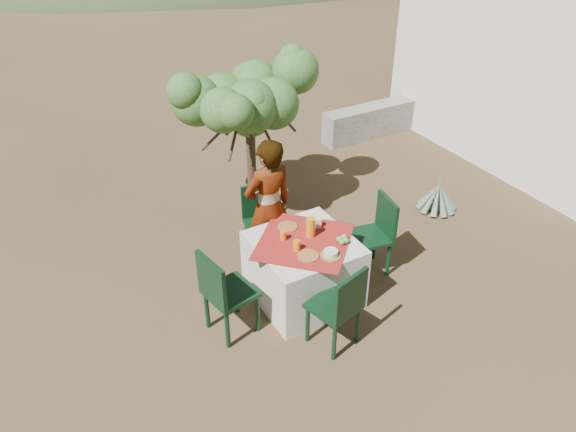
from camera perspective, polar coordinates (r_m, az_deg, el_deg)
The scene contains 22 objects.
ground at distance 6.16m, azimuth 3.17°, elevation -9.97°, with size 160.00×160.00×0.00m, color #3E2C1C.
table at distance 6.14m, azimuth 1.58°, elevation -5.44°, with size 1.30×1.30×0.76m.
chair_far at distance 6.76m, azimuth -2.76°, elevation -0.17°, with size 0.48×0.48×0.90m.
chair_near at distance 5.50m, azimuth 5.33°, elevation -9.03°, with size 0.54×0.54×0.95m.
chair_left at distance 5.63m, azimuth -6.60°, elevation -7.60°, with size 0.53×0.53×1.00m.
chair_right at distance 6.54m, azimuth 8.95°, elevation -1.56°, with size 0.51×0.51×0.95m.
person at distance 6.32m, azimuth -1.99°, elevation 0.87°, with size 0.61×0.40×1.67m, color #8C6651.
shrub_tree at distance 7.18m, azimuth -3.73°, elevation 11.14°, with size 1.64×1.61×1.93m.
agave at distance 8.00m, azimuth 14.96°, elevation 1.84°, with size 0.55×0.54×0.58m.
guesthouse at distance 10.19m, azimuth 25.95°, elevation 14.55°, with size 3.20×4.20×3.00m, color silver.
stone_wall at distance 10.19m, azimuth 10.25°, elevation 9.92°, with size 2.60×0.35×0.55m, color gray.
plate_far at distance 6.11m, azimuth -0.04°, elevation -1.10°, with size 0.22×0.22×0.01m, color brown.
plate_near at distance 5.69m, azimuth 2.04°, elevation -4.07°, with size 0.22×0.22×0.01m, color brown.
glass_far at distance 5.89m, azimuth -0.49°, elevation -2.00°, with size 0.07×0.07×0.11m, color orange.
glass_near at distance 5.74m, azimuth 0.88°, elevation -3.00°, with size 0.07×0.07×0.12m, color orange.
juice_pitcher at distance 5.92m, azimuth 2.31°, elevation -1.16°, with size 0.10×0.10×0.22m, color orange.
bowl_plate at distance 5.71m, azimuth 4.35°, elevation -4.02°, with size 0.22×0.22×0.01m, color brown.
white_bowl at distance 5.69m, azimuth 4.36°, elevation -3.75°, with size 0.15×0.15×0.05m, color silver.
jar_left at distance 6.12m, azimuth 3.26°, elevation -0.67°, with size 0.06×0.06×0.09m, color orange.
jar_right at distance 6.11m, azimuth 2.92°, elevation -0.68°, with size 0.06×0.06×0.09m, color orange.
napkin_holder at distance 6.09m, azimuth 3.00°, elevation -0.76°, with size 0.08×0.05×0.10m, color silver.
fruit_cluster at distance 5.89m, azimuth 5.60°, elevation -2.41°, with size 0.14×0.13×0.07m.
Camera 1 is at (-2.51, -3.74, 4.21)m, focal length 35.00 mm.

